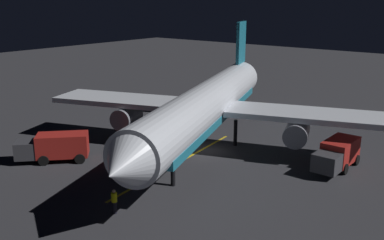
{
  "coord_description": "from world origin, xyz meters",
  "views": [
    {
      "loc": [
        -23.44,
        31.5,
        13.95
      ],
      "look_at": [
        0.0,
        2.0,
        3.5
      ],
      "focal_mm": 41.0,
      "sensor_mm": 36.0,
      "label": 1
    }
  ],
  "objects_px": {
    "baggage_truck": "(56,147)",
    "airliner": "(207,105)",
    "ground_crew_worker": "(114,201)",
    "traffic_cone_near_right": "(113,159)",
    "traffic_cone_near_left": "(129,155)",
    "catering_truck": "(337,155)"
  },
  "relations": [
    {
      "from": "traffic_cone_near_left",
      "to": "traffic_cone_near_right",
      "type": "bearing_deg",
      "value": 77.4
    },
    {
      "from": "catering_truck",
      "to": "ground_crew_worker",
      "type": "height_order",
      "value": "catering_truck"
    },
    {
      "from": "traffic_cone_near_left",
      "to": "catering_truck",
      "type": "bearing_deg",
      "value": -150.13
    },
    {
      "from": "ground_crew_worker",
      "to": "traffic_cone_near_left",
      "type": "bearing_deg",
      "value": -48.53
    },
    {
      "from": "catering_truck",
      "to": "traffic_cone_near_left",
      "type": "relative_size",
      "value": 10.39
    },
    {
      "from": "baggage_truck",
      "to": "traffic_cone_near_left",
      "type": "relative_size",
      "value": 10.73
    },
    {
      "from": "baggage_truck",
      "to": "ground_crew_worker",
      "type": "relative_size",
      "value": 3.39
    },
    {
      "from": "airliner",
      "to": "traffic_cone_near_left",
      "type": "xyz_separation_m",
      "value": [
        4.23,
        6.25,
        -4.1
      ]
    },
    {
      "from": "ground_crew_worker",
      "to": "traffic_cone_near_right",
      "type": "bearing_deg",
      "value": -41.01
    },
    {
      "from": "baggage_truck",
      "to": "airliner",
      "type": "bearing_deg",
      "value": -128.48
    },
    {
      "from": "airliner",
      "to": "baggage_truck",
      "type": "relative_size",
      "value": 6.16
    },
    {
      "from": "traffic_cone_near_left",
      "to": "traffic_cone_near_right",
      "type": "relative_size",
      "value": 1.0
    },
    {
      "from": "airliner",
      "to": "traffic_cone_near_right",
      "type": "bearing_deg",
      "value": 59.63
    },
    {
      "from": "baggage_truck",
      "to": "traffic_cone_near_right",
      "type": "distance_m",
      "value": 5.15
    },
    {
      "from": "traffic_cone_near_left",
      "to": "airliner",
      "type": "bearing_deg",
      "value": -124.1
    },
    {
      "from": "baggage_truck",
      "to": "traffic_cone_near_left",
      "type": "distance_m",
      "value": 6.44
    },
    {
      "from": "traffic_cone_near_right",
      "to": "airliner",
      "type": "bearing_deg",
      "value": -120.37
    },
    {
      "from": "catering_truck",
      "to": "traffic_cone_near_left",
      "type": "height_order",
      "value": "catering_truck"
    },
    {
      "from": "traffic_cone_near_right",
      "to": "ground_crew_worker",
      "type": "bearing_deg",
      "value": 138.99
    },
    {
      "from": "airliner",
      "to": "baggage_truck",
      "type": "bearing_deg",
      "value": 51.52
    },
    {
      "from": "airliner",
      "to": "traffic_cone_near_left",
      "type": "bearing_deg",
      "value": 55.9
    },
    {
      "from": "airliner",
      "to": "catering_truck",
      "type": "distance_m",
      "value": 12.33
    }
  ]
}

